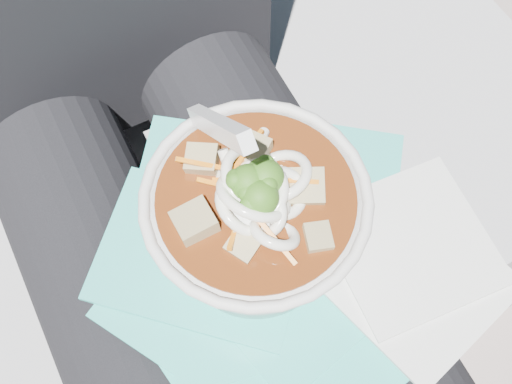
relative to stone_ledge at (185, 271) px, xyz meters
name	(u,v)px	position (x,y,z in m)	size (l,w,h in m)	color
stone_ledge	(185,271)	(0.00, 0.00, 0.00)	(1.00, 0.50, 0.46)	gray
lap	(222,295)	(0.00, -0.15, 0.30)	(0.33, 0.48, 0.15)	black
person_body	(180,205)	(0.00, -0.06, 0.33)	(0.34, 0.94, 1.00)	black
plastic_bag	(256,260)	(0.03, -0.16, 0.38)	(0.32, 0.34, 0.01)	teal
napkins	(415,266)	(0.14, -0.23, 0.40)	(0.16, 0.18, 0.01)	silver
udon_bowl	(256,218)	(0.03, -0.15, 0.45)	(0.19, 0.19, 0.20)	silver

